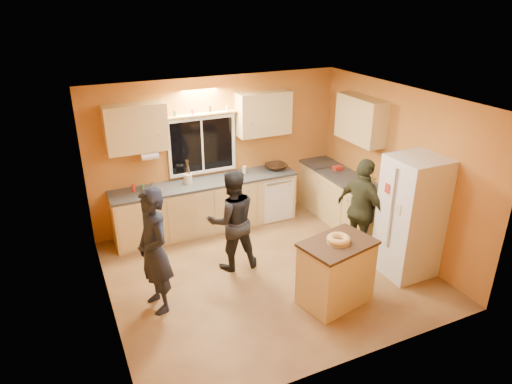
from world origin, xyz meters
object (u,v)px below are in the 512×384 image
island (336,272)px  person_left (154,251)px  person_right (362,210)px  person_center (232,220)px  refrigerator (411,217)px

island → person_left: person_left is taller
island → person_left: (-2.19, 0.87, 0.39)m
island → person_left: size_ratio=0.62×
island → person_right: person_right is taller
island → person_left: 2.39m
person_center → person_right: (1.90, -0.57, 0.03)m
person_left → person_right: person_left is taller
person_left → person_center: size_ratio=1.09×
person_left → person_right: (3.17, -0.07, -0.04)m
person_right → island: bearing=118.0°
person_center → refrigerator: bearing=158.1°
refrigerator → person_right: (-0.39, 0.61, -0.09)m
refrigerator → island: 1.45m
person_center → person_right: 1.99m
island → person_center: (-0.92, 1.37, 0.32)m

